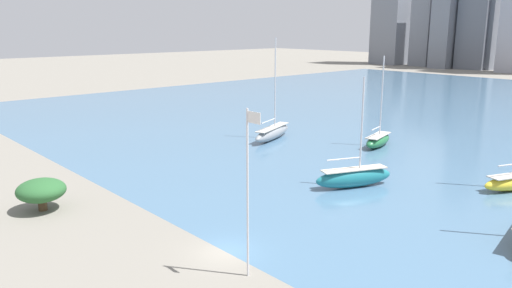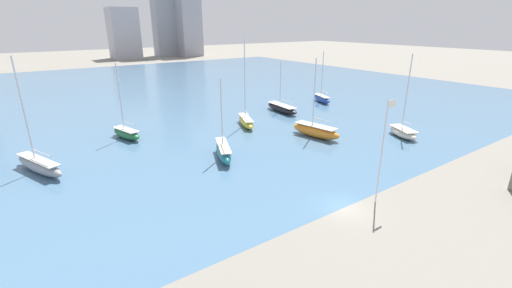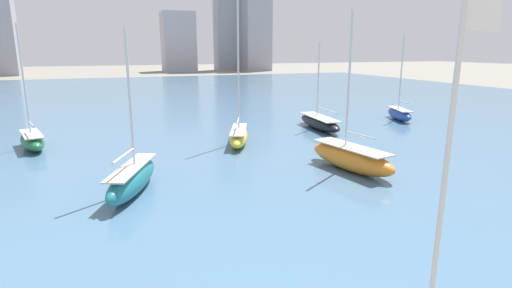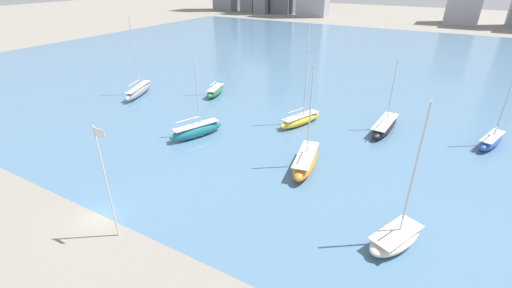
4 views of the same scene
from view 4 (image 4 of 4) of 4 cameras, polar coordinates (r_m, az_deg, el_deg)
ground_plane at (r=37.72m, az=-24.26°, el=-10.84°), size 500.00×500.00×0.00m
harbor_water at (r=92.45m, az=12.35°, el=12.82°), size 180.00×140.00×0.00m
flag_pole at (r=31.35m, az=-23.67°, el=-5.57°), size 1.24×0.14×10.98m
sailboat_gray at (r=70.25m, az=-18.99°, el=8.42°), size 5.33×10.19×14.27m
sailboat_black at (r=54.90m, az=20.63°, el=2.89°), size 3.17×10.08×10.54m
sailboat_orange at (r=41.82m, az=8.26°, el=-2.80°), size 3.99×9.19×12.65m
sailboat_green at (r=67.19m, az=-6.82°, el=8.81°), size 3.70×7.20×12.06m
sailboat_cream at (r=33.24m, az=22.24°, el=-14.17°), size 4.98×6.93×13.31m
sailboat_teal at (r=50.07m, az=-9.89°, el=2.26°), size 4.80×8.43×11.03m
sailboat_blue at (r=56.75m, az=34.59°, el=0.51°), size 4.08×7.47×11.72m
sailboat_yellow at (r=53.83m, az=7.42°, el=4.13°), size 4.73×8.53×15.22m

